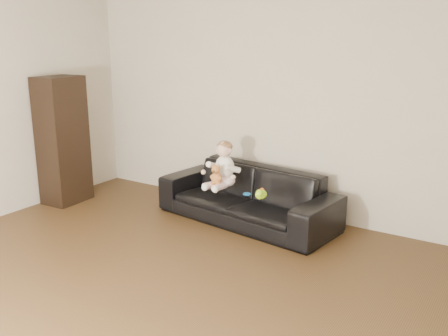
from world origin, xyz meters
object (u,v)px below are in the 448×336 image
Objects in this scene: baby at (223,167)px; teddy_bear at (216,175)px; cabinet at (63,141)px; toy_rattle at (262,192)px; toy_green at (261,194)px; toy_blue_disc at (247,194)px; sofa at (247,196)px.

teddy_bear is (0.01, -0.16, -0.06)m from baby.
cabinet is 3.00× the size of baby.
teddy_bear is 0.55m from toy_rattle.
baby is 2.33× the size of teddy_bear.
teddy_bear is at bearing -167.98° from toy_rattle.
cabinet is at bearing -172.32° from toy_green.
cabinet reaches higher than baby.
toy_blue_disc is at bearing 6.28° from cabinet.
baby is at bearing 100.33° from teddy_bear.
cabinet is 2.69m from toy_rattle.
toy_rattle is 0.89× the size of toy_blue_disc.
toy_rattle is at bearing 17.81° from toy_blue_disc.
sofa is 3.94× the size of baby.
cabinet is at bearing -157.44° from sofa.
sofa is 9.17× the size of teddy_bear.
sofa is 0.27m from toy_blue_disc.
toy_rattle is (0.28, -0.17, 0.14)m from sofa.
toy_green is (2.67, 0.36, -0.35)m from cabinet.
sofa is 0.46m from teddy_bear.
teddy_bear reaches higher than toy_green.
baby is 0.57m from toy_rattle.
toy_blue_disc is (-0.21, 0.06, -0.05)m from toy_green.
teddy_bear is 0.58m from toy_green.
toy_blue_disc is at bearing -53.65° from sofa.
sofa is at bearing 55.85° from teddy_bear.
baby reaches higher than toy_blue_disc.
cabinet is 6.99× the size of teddy_bear.
toy_blue_disc is at bearing 164.87° from toy_green.
cabinet is at bearing -163.58° from teddy_bear.
sofa reaches higher than toy_rattle.
baby reaches higher than toy_green.
teddy_bear reaches higher than sofa.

